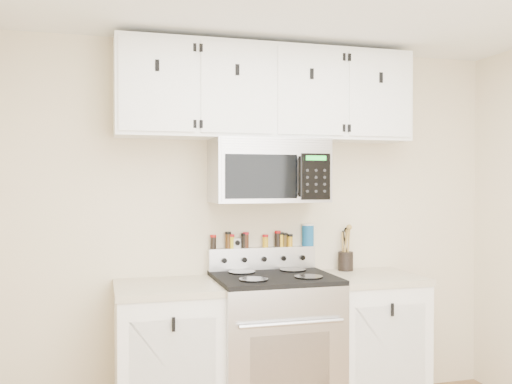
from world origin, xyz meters
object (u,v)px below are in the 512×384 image
at_px(microwave, 269,171).
at_px(utensil_crock, 346,260).
at_px(range, 274,346).
at_px(salt_canister, 308,235).

distance_m(microwave, utensil_crock, 0.88).
bearing_deg(range, microwave, 89.77).
bearing_deg(microwave, range, -90.23).
distance_m(utensil_crock, salt_canister, 0.33).
relative_size(range, salt_canister, 7.03).
relative_size(microwave, utensil_crock, 2.43).
bearing_deg(microwave, utensil_crock, 9.83).
xyz_separation_m(microwave, salt_canister, (0.34, 0.16, -0.45)).
xyz_separation_m(range, microwave, (0.00, 0.13, 1.14)).
bearing_deg(utensil_crock, microwave, -170.17).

